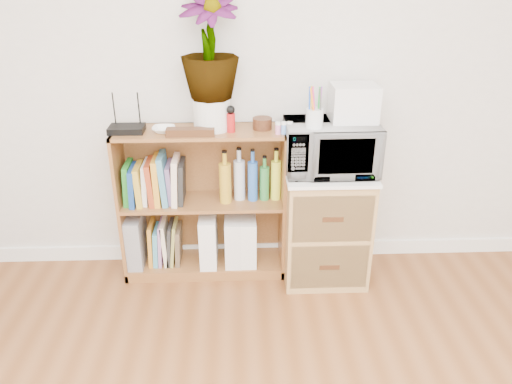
{
  "coord_description": "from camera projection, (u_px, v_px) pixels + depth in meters",
  "views": [
    {
      "loc": [
        -0.13,
        -0.66,
        1.85
      ],
      "look_at": [
        -0.03,
        1.95,
        0.62
      ],
      "focal_mm": 35.0,
      "sensor_mm": 36.0,
      "label": 1
    }
  ],
  "objects": [
    {
      "name": "wicker_unit",
      "position": [
        325.0,
        225.0,
        3.09
      ],
      "size": [
        0.5,
        0.45,
        0.7
      ],
      "primitive_type": "cube",
      "color": "#9E7542",
      "rests_on": "ground"
    },
    {
      "name": "potted_plant",
      "position": [
        209.0,
        46.0,
        2.69
      ],
      "size": [
        0.32,
        0.32,
        0.58
      ],
      "primitive_type": "imported",
      "color": "#307936",
      "rests_on": "plant_pot"
    },
    {
      "name": "plant_pot",
      "position": [
        212.0,
        114.0,
        2.85
      ],
      "size": [
        0.21,
        0.21,
        0.18
      ],
      "primitive_type": "cylinder",
      "color": "silver",
      "rests_on": "bookshelf"
    },
    {
      "name": "trinket_box",
      "position": [
        190.0,
        132.0,
        2.77
      ],
      "size": [
        0.27,
        0.07,
        0.04
      ],
      "primitive_type": "cube",
      "color": "#3A1B0F",
      "rests_on": "bookshelf"
    },
    {
      "name": "cookbooks",
      "position": [
        156.0,
        181.0,
        3.0
      ],
      "size": [
        0.36,
        0.2,
        0.31
      ],
      "color": "#228125",
      "rests_on": "bookshelf"
    },
    {
      "name": "file_box",
      "position": [
        136.0,
        239.0,
        3.16
      ],
      "size": [
        0.1,
        0.26,
        0.33
      ],
      "primitive_type": "cube",
      "color": "gray",
      "rests_on": "bookshelf"
    },
    {
      "name": "bookshelf",
      "position": [
        203.0,
        204.0,
        3.07
      ],
      "size": [
        1.0,
        0.3,
        0.95
      ],
      "primitive_type": "cube",
      "color": "brown",
      "rests_on": "ground"
    },
    {
      "name": "paint_jars",
      "position": [
        284.0,
        129.0,
        2.79
      ],
      "size": [
        0.12,
        0.04,
        0.06
      ],
      "primitive_type": "cube",
      "color": "pink",
      "rests_on": "bookshelf"
    },
    {
      "name": "liquor_bottles",
      "position": [
        255.0,
        177.0,
        3.01
      ],
      "size": [
        0.46,
        0.07,
        0.32
      ],
      "color": "gold",
      "rests_on": "bookshelf"
    },
    {
      "name": "wooden_bowl",
      "position": [
        262.0,
        123.0,
        2.88
      ],
      "size": [
        0.11,
        0.11,
        0.07
      ],
      "primitive_type": "cylinder",
      "color": "#341A0E",
      "rests_on": "bookshelf"
    },
    {
      "name": "kokeshi_doll",
      "position": [
        231.0,
        123.0,
        2.82
      ],
      "size": [
        0.05,
        0.05,
        0.11
      ],
      "primitive_type": "cylinder",
      "color": "#AD1516",
      "rests_on": "bookshelf"
    },
    {
      "name": "pen_cup",
      "position": [
        314.0,
        118.0,
        2.7
      ],
      "size": [
        0.09,
        0.09,
        0.1
      ],
      "primitive_type": "cylinder",
      "color": "silver",
      "rests_on": "microwave"
    },
    {
      "name": "lower_books",
      "position": [
        166.0,
        243.0,
        3.18
      ],
      "size": [
        0.21,
        0.19,
        0.28
      ],
      "color": "#BD7A21",
      "rests_on": "bookshelf"
    },
    {
      "name": "magazine_holder_right",
      "position": [
        248.0,
        239.0,
        3.18
      ],
      "size": [
        0.1,
        0.25,
        0.31
      ],
      "primitive_type": "cube",
      "color": "silver",
      "rests_on": "bookshelf"
    },
    {
      "name": "magazine_holder_left",
      "position": [
        208.0,
        238.0,
        3.17
      ],
      "size": [
        0.11,
        0.27,
        0.33
      ],
      "primitive_type": "cube",
      "color": "white",
      "rests_on": "bookshelf"
    },
    {
      "name": "white_bowl",
      "position": [
        164.0,
        129.0,
        2.83
      ],
      "size": [
        0.13,
        0.13,
        0.03
      ],
      "primitive_type": "imported",
      "color": "white",
      "rests_on": "bookshelf"
    },
    {
      "name": "skirting_board",
      "position": [
        259.0,
        250.0,
        3.39
      ],
      "size": [
        4.0,
        0.02,
        0.1
      ],
      "primitive_type": "cube",
      "color": "white",
      "rests_on": "ground"
    },
    {
      "name": "small_appliance",
      "position": [
        354.0,
        103.0,
        2.8
      ],
      "size": [
        0.26,
        0.21,
        0.2
      ],
      "primitive_type": "cube",
      "color": "silver",
      "rests_on": "microwave"
    },
    {
      "name": "microwave",
      "position": [
        330.0,
        147.0,
        2.86
      ],
      "size": [
        0.53,
        0.36,
        0.29
      ],
      "primitive_type": "imported",
      "rotation": [
        0.0,
        0.0,
        0.01
      ],
      "color": "silver",
      "rests_on": "wicker_unit"
    },
    {
      "name": "magazine_holder_mid",
      "position": [
        233.0,
        239.0,
        3.18
      ],
      "size": [
        0.1,
        0.25,
        0.31
      ],
      "primitive_type": "cube",
      "color": "silver",
      "rests_on": "bookshelf"
    },
    {
      "name": "router",
      "position": [
        127.0,
        129.0,
        2.83
      ],
      "size": [
        0.2,
        0.14,
        0.04
      ],
      "primitive_type": "cube",
      "color": "black",
      "rests_on": "bookshelf"
    }
  ]
}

